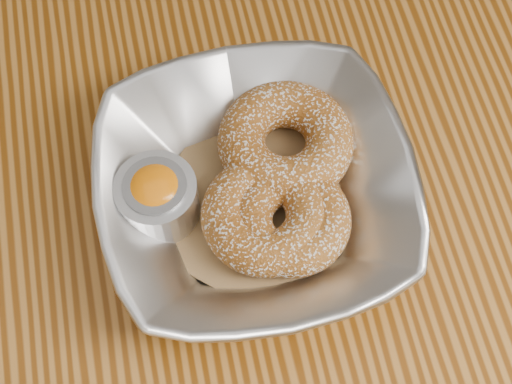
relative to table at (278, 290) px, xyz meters
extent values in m
cube|color=brown|center=(0.00, 0.00, 0.08)|extent=(1.20, 0.80, 0.04)
imported|color=silver|center=(-0.01, 0.03, 0.13)|extent=(0.23, 0.23, 0.06)
cube|color=olive|center=(-0.01, 0.03, 0.11)|extent=(0.20, 0.20, 0.00)
torus|color=brown|center=(0.02, 0.07, 0.13)|extent=(0.12, 0.12, 0.04)
torus|color=brown|center=(-0.01, 0.02, 0.13)|extent=(0.13, 0.13, 0.03)
torus|color=brown|center=(0.01, 0.01, 0.12)|extent=(0.10, 0.10, 0.03)
cylinder|color=silver|center=(-0.08, 0.04, 0.13)|extent=(0.06, 0.06, 0.04)
cylinder|color=gray|center=(-0.08, 0.04, 0.13)|extent=(0.05, 0.05, 0.04)
ellipsoid|color=orange|center=(-0.08, 0.04, 0.14)|extent=(0.04, 0.04, 0.03)
camera|label=1|loc=(-0.06, -0.22, 0.64)|focal=55.00mm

